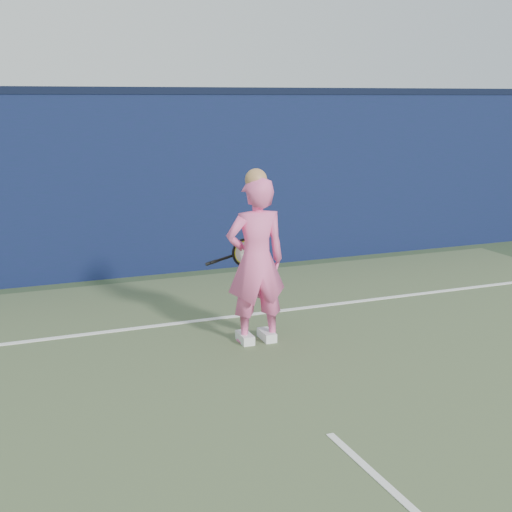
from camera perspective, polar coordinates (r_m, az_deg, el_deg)
name	(u,v)px	position (r m, az deg, el deg)	size (l,w,h in m)	color
ground	(406,505)	(4.76, 11.88, -18.89)	(80.00, 80.00, 0.00)	#2A3D25
backstop_wall	(148,185)	(10.17, -8.67, 5.60)	(24.00, 0.40, 2.50)	#0C1836
wall_cap	(144,91)	(10.10, -8.92, 12.94)	(24.00, 0.42, 0.10)	black
player	(256,260)	(7.16, 0.00, -0.35)	(0.64, 0.43, 1.78)	pink
racket	(242,253)	(7.55, -1.11, 0.22)	(0.57, 0.16, 0.31)	black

